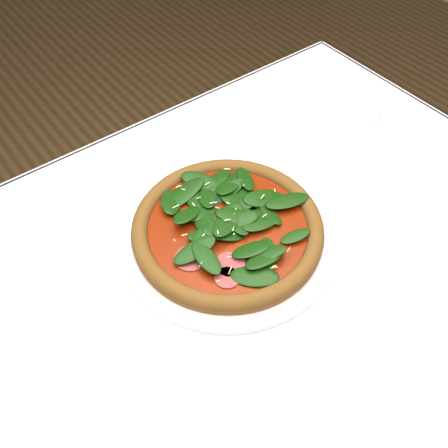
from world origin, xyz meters
TOP-DOWN VIEW (x-y plane):
  - ground at (0.00, 0.00)m, footprint 6.00×6.00m
  - dining_table at (0.00, 0.00)m, footprint 1.21×0.81m
  - plate at (0.05, 0.06)m, footprint 0.35×0.35m
  - pizza at (0.05, 0.06)m, footprint 0.37×0.37m
  - saucer_far at (0.47, 0.18)m, footprint 0.13×0.13m

SIDE VIEW (x-z plane):
  - ground at x=0.00m, z-range 0.00..0.00m
  - dining_table at x=0.00m, z-range 0.27..1.02m
  - saucer_far at x=0.47m, z-range 0.75..0.76m
  - plate at x=0.05m, z-range 0.75..0.77m
  - pizza at x=0.05m, z-range 0.76..0.80m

